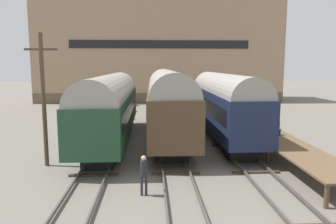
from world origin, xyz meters
TOP-DOWN VIEW (x-y plane):
  - ground_plane at (0.00, 0.00)m, footprint 200.00×200.00m
  - track_left at (-4.35, 0.00)m, footprint 2.60×60.00m
  - track_middle at (0.00, 0.00)m, footprint 2.60×60.00m
  - track_right at (4.35, 0.00)m, footprint 2.60×60.00m
  - train_car_brown at (0.00, 6.03)m, footprint 3.14×17.98m
  - train_car_navy at (4.35, 5.17)m, footprint 2.84×15.24m
  - train_car_green at (-4.35, 4.57)m, footprint 3.08×16.90m
  - station_platform at (6.93, -0.75)m, footprint 2.52×13.72m
  - bench at (6.76, 1.62)m, footprint 1.40×0.40m
  - person_worker at (-1.65, -5.74)m, footprint 0.32×0.32m
  - utility_pole at (-7.38, -1.04)m, footprint 1.80×0.24m
  - warehouse_building at (0.05, 35.27)m, footprint 38.41×10.39m

SIDE VIEW (x-z plane):
  - ground_plane at x=0.00m, z-range 0.00..0.00m
  - track_left at x=-4.35m, z-range 0.01..0.27m
  - track_middle at x=0.00m, z-range 0.01..0.27m
  - track_right at x=4.35m, z-range 0.01..0.27m
  - station_platform at x=6.93m, z-range 0.46..1.57m
  - person_worker at x=-1.65m, z-range 0.20..2.04m
  - bench at x=6.76m, z-range 1.13..2.04m
  - train_car_green at x=-4.35m, z-range 0.33..5.44m
  - train_car_navy at x=4.35m, z-range 0.37..5.53m
  - train_car_brown at x=0.00m, z-range 0.36..5.77m
  - utility_pole at x=-7.38m, z-range 0.16..7.74m
  - warehouse_building at x=0.05m, z-range 0.00..16.17m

